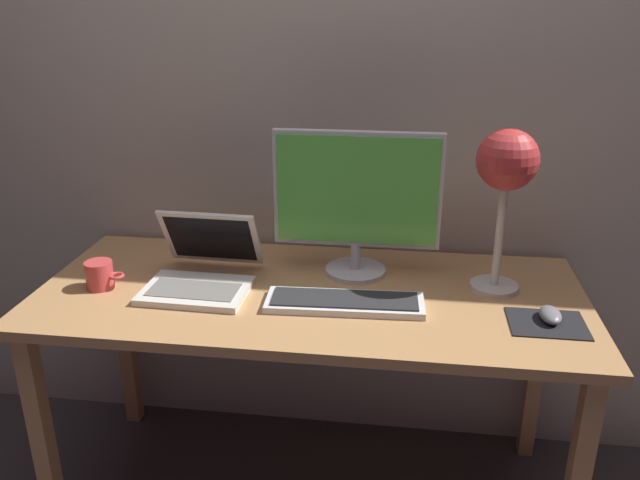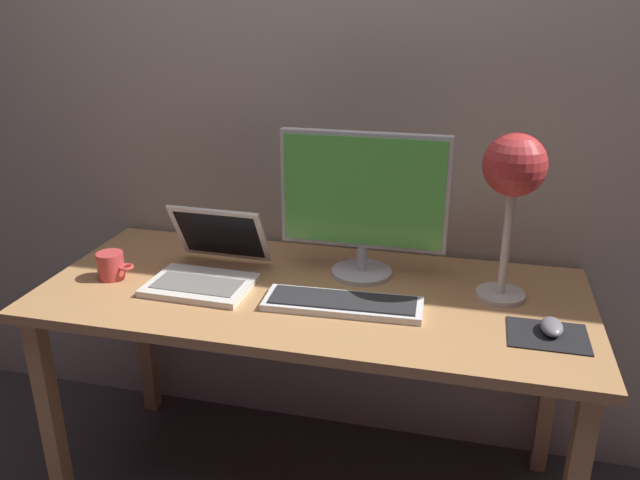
{
  "view_description": "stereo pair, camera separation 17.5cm",
  "coord_description": "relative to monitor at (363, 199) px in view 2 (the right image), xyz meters",
  "views": [
    {
      "loc": [
        0.26,
        -1.67,
        1.55
      ],
      "look_at": [
        0.04,
        -0.05,
        0.92
      ],
      "focal_mm": 35.73,
      "sensor_mm": 36.0,
      "label": 1
    },
    {
      "loc": [
        0.43,
        -1.64,
        1.55
      ],
      "look_at": [
        0.04,
        -0.05,
        0.92
      ],
      "focal_mm": 35.73,
      "sensor_mm": 36.0,
      "label": 2
    }
  ],
  "objects": [
    {
      "name": "desk",
      "position": [
        -0.12,
        -0.14,
        -0.33
      ],
      "size": [
        1.6,
        0.7,
        0.74
      ],
      "color": "tan",
      "rests_on": "ground"
    },
    {
      "name": "back_wall",
      "position": [
        -0.12,
        0.26,
        0.31
      ],
      "size": [
        4.8,
        0.06,
        2.6
      ],
      "primitive_type": "cube",
      "color": "#B2A893",
      "rests_on": "ground"
    },
    {
      "name": "coffee_mug",
      "position": [
        -0.74,
        -0.21,
        -0.21
      ],
      "size": [
        0.12,
        0.08,
        0.08
      ],
      "color": "#CC3F3F",
      "rests_on": "desk"
    },
    {
      "name": "mouse",
      "position": [
        0.54,
        -0.25,
        -0.23
      ],
      "size": [
        0.06,
        0.1,
        0.03
      ],
      "primitive_type": "ellipsoid",
      "color": "slate",
      "rests_on": "mousepad"
    },
    {
      "name": "keyboard_main",
      "position": [
        -0.01,
        -0.23,
        -0.24
      ],
      "size": [
        0.45,
        0.16,
        0.03
      ],
      "color": "silver",
      "rests_on": "desk"
    },
    {
      "name": "laptop",
      "position": [
        -0.44,
        -0.14,
        -0.19
      ],
      "size": [
        0.31,
        0.33,
        0.21
      ],
      "color": "silver",
      "rests_on": "desk"
    },
    {
      "name": "desk_lamp",
      "position": [
        0.42,
        -0.06,
        0.12
      ],
      "size": [
        0.17,
        0.17,
        0.48
      ],
      "color": "beige",
      "rests_on": "desk"
    },
    {
      "name": "monitor",
      "position": [
        0.0,
        0.0,
        0.0
      ],
      "size": [
        0.5,
        0.19,
        0.45
      ],
      "color": "silver",
      "rests_on": "desk"
    },
    {
      "name": "mousepad",
      "position": [
        0.53,
        -0.26,
        -0.25
      ],
      "size": [
        0.2,
        0.16,
        0.0
      ],
      "primitive_type": "cube",
      "color": "black",
      "rests_on": "desk"
    }
  ]
}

